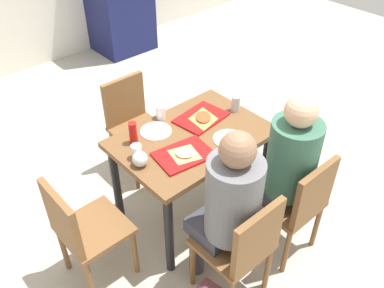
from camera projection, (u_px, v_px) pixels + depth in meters
name	position (u px, v px, depth m)	size (l,w,h in m)	color
ground_plane	(192.00, 211.00, 3.33)	(10.00, 10.00, 0.02)	#B2AD9E
main_table	(192.00, 148.00, 2.94)	(1.06, 0.73, 0.75)	brown
chair_near_left	(243.00, 245.00, 2.45)	(0.40, 0.40, 0.84)	brown
chair_near_right	(298.00, 202.00, 2.72)	(0.40, 0.40, 0.84)	brown
chair_far_side	(132.00, 120.00, 3.47)	(0.40, 0.40, 0.84)	brown
chair_left_end	(81.00, 228.00, 2.55)	(0.40, 0.40, 0.84)	brown
person_in_red	(228.00, 203.00, 2.38)	(0.32, 0.42, 1.25)	#383842
person_in_brown_jacket	(286.00, 163.00, 2.65)	(0.32, 0.42, 1.25)	#383842
tray_red_near	(184.00, 155.00, 2.69)	(0.36, 0.26, 0.02)	#B21414
tray_red_far	(201.00, 118.00, 3.02)	(0.36, 0.26, 0.02)	#B21414
paper_plate_center	(156.00, 131.00, 2.90)	(0.22, 0.22, 0.01)	white
paper_plate_near_edge	(229.00, 139.00, 2.83)	(0.22, 0.22, 0.01)	white
pizza_slice_a	(185.00, 153.00, 2.67)	(0.22, 0.23, 0.02)	#DBAD60
pizza_slice_b	(203.00, 118.00, 2.99)	(0.26, 0.26, 0.02)	#C68C47
plastic_cup_a	(161.00, 112.00, 3.00)	(0.07, 0.07, 0.10)	white
plastic_cup_b	(227.00, 149.00, 2.67)	(0.07, 0.07, 0.10)	white
plastic_cup_c	(137.00, 152.00, 2.65)	(0.07, 0.07, 0.10)	white
soda_can	(236.00, 104.00, 3.07)	(0.07, 0.07, 0.12)	#B7BCC6
condiment_bottle	(133.00, 133.00, 2.75)	(0.06, 0.06, 0.16)	red
foil_bundle	(140.00, 159.00, 2.59)	(0.10, 0.10, 0.10)	silver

